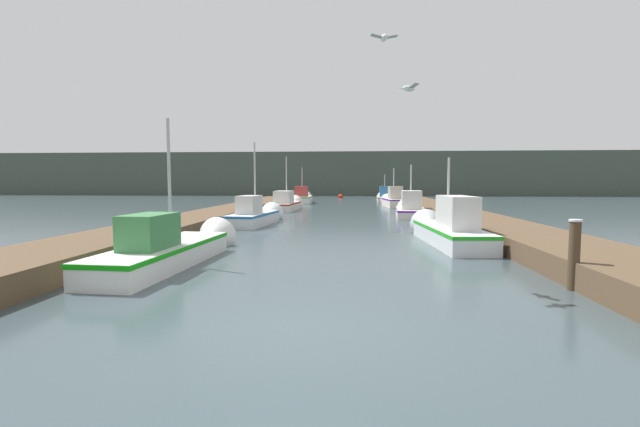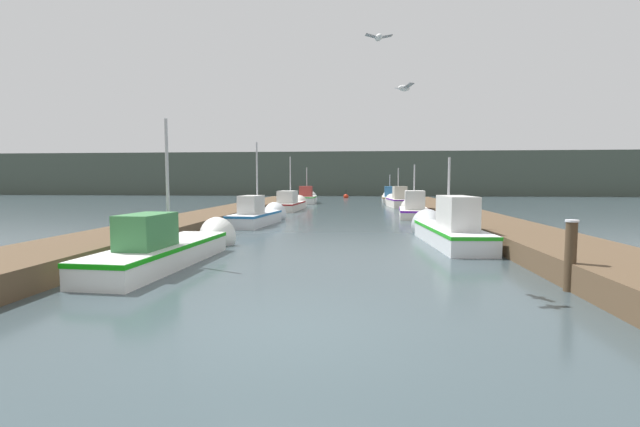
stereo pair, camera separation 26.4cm
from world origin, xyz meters
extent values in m
plane|color=#38474C|center=(0.00, 0.00, 0.00)|extent=(200.00, 200.00, 0.00)
cube|color=brown|center=(-6.33, 16.00, 0.27)|extent=(2.58, 40.00, 0.55)
cube|color=brown|center=(6.33, 16.00, 0.27)|extent=(2.58, 40.00, 0.55)
cube|color=#424C42|center=(0.00, 60.62, 3.02)|extent=(120.00, 16.00, 6.04)
cube|color=silver|center=(-3.89, 4.24, 0.28)|extent=(1.64, 5.24, 0.56)
cube|color=#11980E|center=(-3.89, 4.24, 0.50)|extent=(1.67, 5.27, 0.10)
cone|color=silver|center=(-3.72, 7.34, 0.28)|extent=(1.34, 1.11, 1.29)
cube|color=#387A42|center=(-3.93, 3.60, 0.96)|extent=(0.93, 1.51, 0.80)
cylinder|color=#B2B2B7|center=(-3.87, 4.63, 2.13)|extent=(0.08, 0.08, 3.13)
cube|color=silver|center=(4.03, 8.52, 0.30)|extent=(1.72, 5.13, 0.60)
cube|color=green|center=(4.03, 8.52, 0.54)|extent=(1.75, 5.16, 0.10)
cone|color=silver|center=(3.83, 11.50, 0.30)|extent=(1.38, 1.02, 1.32)
cube|color=silver|center=(4.07, 7.89, 1.12)|extent=(1.00, 1.95, 1.04)
cylinder|color=#B2B2B7|center=(4.00, 8.89, 1.75)|extent=(0.08, 0.08, 2.31)
cube|color=silver|center=(-3.95, 14.05, 0.30)|extent=(1.78, 4.31, 0.59)
cube|color=#1F69AE|center=(-3.95, 14.05, 0.53)|extent=(1.82, 4.34, 0.10)
cone|color=silver|center=(-3.67, 16.66, 0.30)|extent=(1.39, 1.18, 1.29)
cube|color=silver|center=(-4.00, 13.53, 1.01)|extent=(0.99, 1.52, 0.84)
cylinder|color=#B2B2B7|center=(-3.91, 14.36, 2.27)|extent=(0.08, 0.08, 3.36)
cube|color=silver|center=(4.14, 19.07, 0.25)|extent=(1.92, 4.20, 0.51)
cube|color=#6919B8|center=(4.14, 19.07, 0.45)|extent=(1.95, 4.23, 0.10)
cone|color=silver|center=(4.33, 21.54, 0.25)|extent=(1.59, 1.00, 1.52)
cube|color=silver|center=(4.10, 18.56, 1.03)|extent=(1.19, 1.72, 1.04)
cylinder|color=#B2B2B7|center=(4.16, 19.37, 1.78)|extent=(0.08, 0.08, 2.54)
cube|color=silver|center=(-3.95, 24.03, 0.29)|extent=(1.67, 4.90, 0.57)
cube|color=maroon|center=(-3.95, 24.03, 0.51)|extent=(1.70, 4.94, 0.10)
cone|color=silver|center=(-3.82, 27.01, 0.29)|extent=(1.43, 1.19, 1.38)
cube|color=silver|center=(-3.98, 23.42, 0.99)|extent=(1.19, 2.00, 0.83)
cylinder|color=#B2B2B7|center=(-3.93, 24.39, 2.19)|extent=(0.08, 0.08, 3.23)
cube|color=silver|center=(4.11, 28.72, 0.33)|extent=(1.74, 3.82, 0.66)
cube|color=#5F1CA3|center=(4.11, 28.72, 0.60)|extent=(1.77, 3.85, 0.10)
cone|color=silver|center=(3.88, 31.02, 0.33)|extent=(1.40, 1.06, 1.31)
cube|color=#B2AD9E|center=(4.16, 28.25, 1.16)|extent=(1.10, 1.13, 1.00)
cylinder|color=#B2B2B7|center=(4.09, 28.99, 1.89)|extent=(0.08, 0.08, 2.45)
cube|color=silver|center=(-3.91, 33.52, 0.33)|extent=(1.84, 4.36, 0.65)
cube|color=green|center=(-3.91, 33.52, 0.59)|extent=(1.87, 4.39, 0.10)
cone|color=silver|center=(-4.02, 36.19, 0.33)|extent=(1.63, 1.10, 1.59)
cube|color=#99332D|center=(-3.89, 32.99, 1.12)|extent=(1.19, 1.43, 0.94)
cylinder|color=#B2B2B7|center=(-3.93, 33.85, 1.98)|extent=(0.08, 0.08, 2.66)
cube|color=silver|center=(4.03, 37.56, 0.25)|extent=(1.70, 5.11, 0.50)
cube|color=olive|center=(4.03, 37.56, 0.44)|extent=(1.73, 5.15, 0.10)
cone|color=silver|center=(4.15, 40.70, 0.25)|extent=(1.48, 1.28, 1.43)
cube|color=#2D6699|center=(4.00, 36.93, 1.01)|extent=(1.12, 1.61, 1.02)
cylinder|color=#B2B2B7|center=(4.04, 37.94, 1.60)|extent=(0.08, 0.08, 2.20)
cylinder|color=#473523|center=(5.05, 2.66, 0.67)|extent=(0.21, 0.21, 1.35)
cylinder|color=silver|center=(5.05, 2.66, 1.37)|extent=(0.24, 0.24, 0.04)
cylinder|color=#473523|center=(-5.17, 6.04, 0.57)|extent=(0.20, 0.20, 1.14)
cylinder|color=silver|center=(-5.17, 6.04, 1.16)|extent=(0.23, 0.23, 0.04)
sphere|color=red|center=(-0.62, 45.46, 0.17)|extent=(0.61, 0.61, 0.61)
cylinder|color=black|center=(-0.62, 45.46, 0.72)|extent=(0.06, 0.06, 0.50)
ellipsoid|color=white|center=(1.91, 3.26, 4.04)|extent=(0.31, 0.26, 0.12)
cube|color=gray|center=(1.98, 3.14, 4.06)|extent=(0.24, 0.30, 0.07)
cube|color=gray|center=(1.84, 3.38, 4.06)|extent=(0.24, 0.30, 0.07)
ellipsoid|color=white|center=(1.37, 2.96, 4.98)|extent=(0.20, 0.30, 0.12)
cube|color=gray|center=(1.23, 2.93, 5.00)|extent=(0.29, 0.17, 0.07)
cube|color=gray|center=(1.50, 2.99, 5.00)|extent=(0.29, 0.17, 0.07)
camera|label=1|loc=(0.75, -5.89, 2.14)|focal=24.00mm
camera|label=2|loc=(1.01, -5.87, 2.14)|focal=24.00mm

